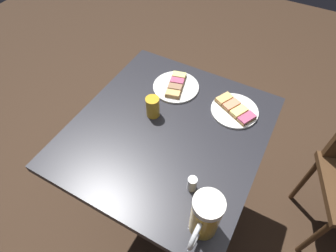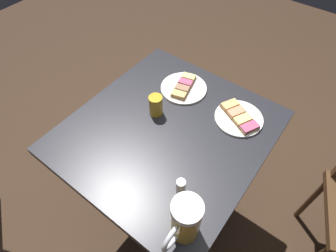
% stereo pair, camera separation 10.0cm
% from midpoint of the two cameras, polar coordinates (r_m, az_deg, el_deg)
% --- Properties ---
extents(ground_plane, '(6.00, 6.00, 0.00)m').
position_cam_midpoint_polar(ground_plane, '(1.78, 1.68, -16.47)').
color(ground_plane, '#382619').
extents(cafe_table, '(0.74, 0.80, 0.78)m').
position_cam_midpoint_polar(cafe_table, '(1.23, 2.33, -5.51)').
color(cafe_table, black).
rests_on(cafe_table, ground_plane).
extents(plate_near, '(0.21, 0.21, 0.03)m').
position_cam_midpoint_polar(plate_near, '(1.25, 5.58, 7.88)').
color(plate_near, white).
rests_on(plate_near, cafe_table).
extents(plate_far, '(0.20, 0.20, 0.03)m').
position_cam_midpoint_polar(plate_far, '(1.17, 16.93, 1.60)').
color(plate_far, white).
rests_on(plate_far, cafe_table).
extents(beer_mug, '(0.09, 0.15, 0.18)m').
position_cam_midpoint_polar(beer_mug, '(0.83, 7.15, -19.23)').
color(beer_mug, gold).
rests_on(beer_mug, cafe_table).
extents(beer_glass_small, '(0.06, 0.06, 0.09)m').
position_cam_midpoint_polar(beer_glass_small, '(1.12, -0.01, 4.18)').
color(beer_glass_small, gold).
rests_on(beer_glass_small, cafe_table).
extents(salt_shaker, '(0.03, 0.03, 0.06)m').
position_cam_midpoint_polar(salt_shaker, '(0.93, 5.81, -12.55)').
color(salt_shaker, silver).
rests_on(salt_shaker, cafe_table).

